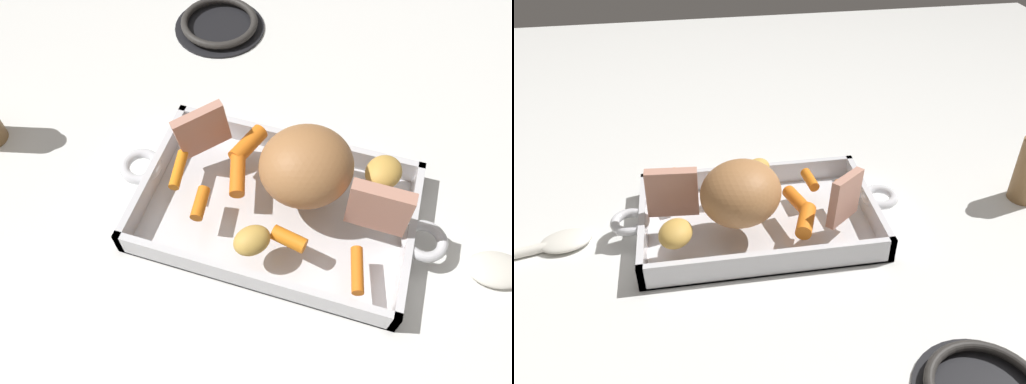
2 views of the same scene
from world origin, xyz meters
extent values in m
plane|color=white|center=(0.00, 0.00, 0.00)|extent=(2.09, 2.09, 0.00)
cube|color=silver|center=(0.00, 0.00, 0.00)|extent=(0.36, 0.23, 0.01)
cube|color=silver|center=(0.00, 0.11, 0.02)|extent=(0.36, 0.01, 0.04)
cube|color=silver|center=(0.00, -0.11, 0.02)|extent=(0.36, 0.01, 0.04)
cube|color=silver|center=(0.17, 0.00, 0.02)|extent=(0.01, 0.23, 0.04)
cube|color=silver|center=(-0.17, 0.00, 0.02)|extent=(0.01, 0.23, 0.04)
torus|color=silver|center=(0.19, 0.00, 0.03)|extent=(0.06, 0.06, 0.01)
torus|color=silver|center=(-0.19, 0.00, 0.03)|extent=(0.06, 0.06, 0.01)
ellipsoid|color=#A97041|center=(-0.03, -0.03, 0.09)|extent=(0.16, 0.16, 0.09)
cube|color=tan|center=(-0.13, 0.00, 0.08)|extent=(0.08, 0.02, 0.08)
cube|color=tan|center=(0.12, -0.05, 0.08)|extent=(0.07, 0.06, 0.08)
cylinder|color=orange|center=(-0.03, 0.06, 0.05)|extent=(0.05, 0.03, 0.02)
cylinder|color=orange|center=(-0.12, 0.07, 0.05)|extent=(0.03, 0.06, 0.02)
cylinder|color=orange|center=(0.09, 0.04, 0.05)|extent=(0.02, 0.05, 0.02)
cylinder|color=orange|center=(0.06, -0.06, 0.05)|extent=(0.04, 0.06, 0.02)
cylinder|color=orange|center=(0.14, 0.00, 0.05)|extent=(0.02, 0.06, 0.02)
cylinder|color=orange|center=(0.06, -0.02, 0.05)|extent=(0.04, 0.07, 0.02)
ellipsoid|color=gold|center=(0.01, 0.08, 0.06)|extent=(0.06, 0.06, 0.03)
ellipsoid|color=gold|center=(-0.12, -0.07, 0.06)|extent=(0.06, 0.07, 0.03)
cylinder|color=black|center=(0.20, -0.34, 0.00)|extent=(0.16, 0.16, 0.01)
torus|color=#2D2B28|center=(0.20, -0.34, 0.01)|extent=(0.14, 0.14, 0.01)
ellipsoid|color=white|center=(-0.29, 0.00, 0.01)|extent=(0.08, 0.07, 0.02)
camera|label=1|loc=(-0.07, 0.33, 0.58)|focal=34.51mm
camera|label=2|loc=(-0.09, -0.64, 0.52)|focal=37.13mm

